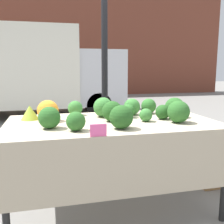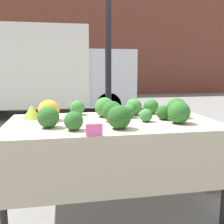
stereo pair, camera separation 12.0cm
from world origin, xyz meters
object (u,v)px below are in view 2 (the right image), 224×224
object	(u,v)px
price_sign	(94,130)
produce_crate	(219,171)
orange_cauliflower	(49,110)
parked_truck	(41,70)

from	to	relation	value
price_sign	produce_crate	world-z (taller)	price_sign
orange_cauliflower	produce_crate	xyz separation A→B (m)	(1.74, 0.09, -0.73)
orange_cauliflower	produce_crate	world-z (taller)	orange_cauliflower
produce_crate	parked_truck	bearing A→B (deg)	114.22
parked_truck	produce_crate	distance (m)	5.44
parked_truck	price_sign	distance (m)	5.63
produce_crate	orange_cauliflower	bearing A→B (deg)	-176.90
produce_crate	price_sign	bearing A→B (deg)	-153.81
price_sign	produce_crate	bearing A→B (deg)	26.19
parked_truck	orange_cauliflower	size ratio (longest dim) A/B	24.45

